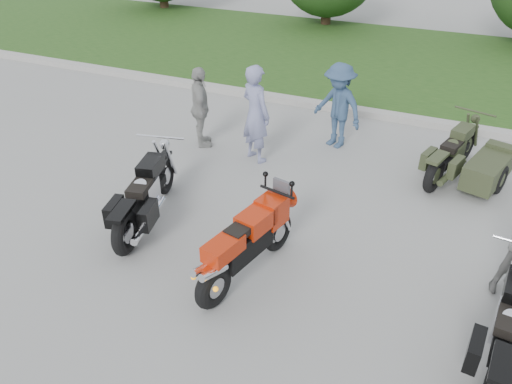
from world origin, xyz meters
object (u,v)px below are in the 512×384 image
at_px(cruiser_right, 507,332).
at_px(cruiser_sidecar, 472,164).
at_px(cruiser_left, 144,198).
at_px(person_stripe, 256,114).
at_px(sportbike_red, 246,243).
at_px(person_denim, 338,106).
at_px(person_back, 200,108).

xyz_separation_m(cruiser_right, cruiser_sidecar, (-0.59, 4.02, -0.05)).
xyz_separation_m(cruiser_left, cruiser_sidecar, (4.59, 3.36, -0.07)).
bearing_deg(person_stripe, sportbike_red, 138.99).
xyz_separation_m(sportbike_red, person_denim, (-0.01, 4.39, 0.29)).
relative_size(sportbike_red, person_back, 1.24).
bearing_deg(sportbike_red, cruiser_right, 10.35).
xyz_separation_m(sportbike_red, person_back, (-2.51, 3.30, 0.25)).
distance_m(person_denim, person_back, 2.73).
bearing_deg(cruiser_right, person_denim, 131.49).
bearing_deg(cruiser_left, cruiser_right, -20.21).
bearing_deg(sportbike_red, person_stripe, 124.48).
xyz_separation_m(person_denim, person_back, (-2.50, -1.09, -0.04)).
bearing_deg(cruiser_right, cruiser_sidecar, 104.51).
bearing_deg(person_stripe, cruiser_left, 102.59).
xyz_separation_m(cruiser_right, person_stripe, (-4.47, 3.34, 0.49)).
height_order(person_stripe, person_back, person_stripe).
distance_m(sportbike_red, cruiser_right, 3.21).
xyz_separation_m(cruiser_sidecar, person_stripe, (-3.88, -0.68, 0.54)).
xyz_separation_m(person_stripe, person_denim, (1.26, 1.19, -0.08)).
height_order(cruiser_right, cruiser_sidecar, cruiser_right).
bearing_deg(cruiser_right, person_back, 155.06).
bearing_deg(person_back, person_denim, -99.17).
distance_m(cruiser_left, person_back, 2.86).
bearing_deg(person_back, sportbike_red, -175.38).
relative_size(person_stripe, person_back, 1.15).
bearing_deg(cruiser_right, sportbike_red, -176.43).
xyz_separation_m(cruiser_right, person_back, (-5.72, 3.44, 0.37)).
xyz_separation_m(sportbike_red, cruiser_left, (-1.98, 0.52, -0.10)).
relative_size(cruiser_right, person_denim, 1.32).
height_order(sportbike_red, cruiser_right, sportbike_red).
bearing_deg(cruiser_sidecar, cruiser_left, -127.49).
height_order(sportbike_red, cruiser_sidecar, sportbike_red).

